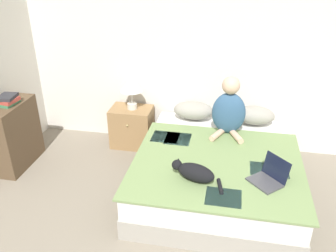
{
  "coord_description": "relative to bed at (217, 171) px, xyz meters",
  "views": [
    {
      "loc": [
        0.13,
        -1.27,
        2.49
      ],
      "look_at": [
        -0.49,
        1.92,
        0.82
      ],
      "focal_mm": 38.0,
      "sensor_mm": 36.0,
      "label": 1
    }
  ],
  "objects": [
    {
      "name": "wall_back",
      "position": [
        -0.04,
        1.05,
        1.04
      ],
      "size": [
        6.15,
        0.05,
        2.55
      ],
      "color": "silver",
      "rests_on": "ground_plane"
    },
    {
      "name": "bed",
      "position": [
        0.0,
        0.0,
        0.0
      ],
      "size": [
        1.75,
        1.96,
        0.47
      ],
      "color": "#9E998E",
      "rests_on": "ground_plane"
    },
    {
      "name": "pillow_near",
      "position": [
        -0.38,
        0.81,
        0.35
      ],
      "size": [
        0.51,
        0.3,
        0.23
      ],
      "color": "gray",
      "rests_on": "bed"
    },
    {
      "name": "pillow_far",
      "position": [
        0.38,
        0.81,
        0.35
      ],
      "size": [
        0.51,
        0.3,
        0.23
      ],
      "color": "gray",
      "rests_on": "bed"
    },
    {
      "name": "person_sitting",
      "position": [
        0.07,
        0.5,
        0.54
      ],
      "size": [
        0.4,
        0.38,
        0.7
      ],
      "color": "#33567A",
      "rests_on": "bed"
    },
    {
      "name": "cat_tabby",
      "position": [
        -0.2,
        -0.53,
        0.32
      ],
      "size": [
        0.52,
        0.32,
        0.17
      ],
      "rotation": [
        0.0,
        0.0,
        2.82
      ],
      "color": "black",
      "rests_on": "bed"
    },
    {
      "name": "laptop_open",
      "position": [
        0.5,
        -0.43,
        0.29
      ],
      "size": [
        0.4,
        0.4,
        0.24
      ],
      "rotation": [
        0.0,
        0.0,
        -0.81
      ],
      "color": "#424247",
      "rests_on": "bed"
    },
    {
      "name": "nightstand",
      "position": [
        -1.21,
        0.79,
        0.04
      ],
      "size": [
        0.55,
        0.4,
        0.55
      ],
      "color": "#937047",
      "rests_on": "ground_plane"
    },
    {
      "name": "table_lamp",
      "position": [
        -1.19,
        0.79,
        0.64
      ],
      "size": [
        0.29,
        0.29,
        0.45
      ],
      "color": "beige",
      "rests_on": "nightstand"
    },
    {
      "name": "bookshelf",
      "position": [
        -2.45,
        0.05,
        0.18
      ],
      "size": [
        0.26,
        0.71,
        0.82
      ],
      "color": "brown",
      "rests_on": "ground_plane"
    },
    {
      "name": "book_stack_top",
      "position": [
        -2.45,
        0.04,
        0.65
      ],
      "size": [
        0.21,
        0.25,
        0.12
      ],
      "color": "#3D7A51",
      "rests_on": "bookshelf"
    }
  ]
}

